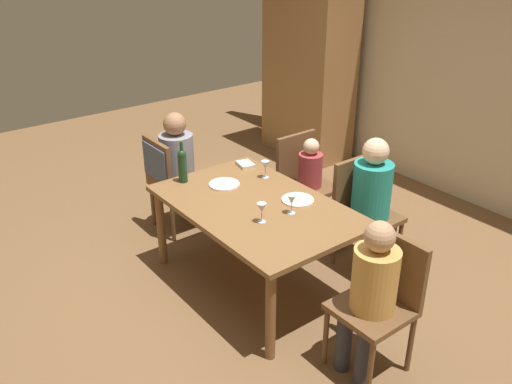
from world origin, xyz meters
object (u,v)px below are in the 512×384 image
object	(u,v)px
dinner_plate_guest_left	(298,200)
dining_table	(256,213)
person_child_small	(312,179)
wine_glass_centre	(265,166)
handbag	(334,236)
chair_left_end	(166,173)
person_man_bearded	(180,163)
wine_bottle_tall_green	(182,165)
chair_right_end	(382,295)
chair_far_right	(362,206)
armoire_cabinet	(309,66)
chair_far_left	(303,177)
dinner_plate_host	(224,184)
wine_glass_near_right	(262,209)
wine_glass_near_left	(292,200)
person_man_guest	(371,289)
person_woman_host	(374,197)

from	to	relation	value
dinner_plate_guest_left	dining_table	bearing A→B (deg)	-118.09
person_child_small	wine_glass_centre	xyz separation A→B (m)	(0.00, -0.54, 0.27)
handbag	chair_left_end	bearing A→B (deg)	-138.99
person_man_bearded	wine_bottle_tall_green	size ratio (longest dim) A/B	3.29
chair_right_end	chair_far_right	bearing A→B (deg)	-41.63
armoire_cabinet	dining_table	distance (m)	2.99
chair_left_end	handbag	xyz separation A→B (m)	(1.17, 1.02, -0.48)
chair_far_left	wine_bottle_tall_green	bearing A→B (deg)	-11.85
person_child_small	wine_bottle_tall_green	bearing A→B (deg)	-17.18
dinner_plate_host	wine_bottle_tall_green	bearing A→B (deg)	-138.74
armoire_cabinet	wine_glass_near_right	bearing A→B (deg)	-48.25
chair_far_left	dinner_plate_guest_left	distance (m)	0.87
chair_right_end	chair_far_left	world-z (taller)	same
wine_glass_near_left	person_man_bearded	bearing A→B (deg)	-176.56
chair_far_left	dining_table	bearing A→B (deg)	26.56
person_man_guest	person_child_small	bearing A→B (deg)	-31.25
dining_table	chair_left_end	distance (m)	1.18
chair_far_left	person_man_guest	bearing A→B (deg)	60.52
wine_glass_near_left	person_man_guest	bearing A→B (deg)	-8.73
dining_table	person_man_guest	size ratio (longest dim) A/B	1.47
person_child_small	wine_glass_near_right	bearing A→B (deg)	29.38
dining_table	chair_far_left	size ratio (longest dim) A/B	1.73
chair_far_left	wine_glass_near_left	distance (m)	1.10
wine_glass_near_left	handbag	xyz separation A→B (m)	(-0.28, 0.78, -0.72)
person_man_guest	handbag	distance (m)	1.59
person_man_bearded	person_man_guest	size ratio (longest dim) A/B	1.05
chair_right_end	wine_bottle_tall_green	xyz separation A→B (m)	(-1.86, -0.31, 0.34)
chair_far_right	wine_bottle_tall_green	world-z (taller)	wine_bottle_tall_green
person_child_small	wine_bottle_tall_green	size ratio (longest dim) A/B	2.70
person_man_bearded	person_man_guest	world-z (taller)	person_man_bearded
armoire_cabinet	wine_glass_centre	world-z (taller)	armoire_cabinet
armoire_cabinet	person_man_bearded	distance (m)	2.39
wine_bottle_tall_green	dinner_plate_guest_left	world-z (taller)	wine_bottle_tall_green
dining_table	wine_glass_centre	bearing A→B (deg)	133.26
armoire_cabinet	wine_glass_near_left	size ratio (longest dim) A/B	14.63
person_man_guest	wine_glass_centre	bearing A→B (deg)	-14.09
wine_glass_near_left	person_woman_host	bearing A→B (deg)	82.00
chair_right_end	person_woman_host	size ratio (longest dim) A/B	0.80
chair_right_end	chair_far_left	bearing A→B (deg)	-26.38
dining_table	person_man_guest	xyz separation A→B (m)	(1.18, -0.03, -0.01)
armoire_cabinet	dinner_plate_guest_left	bearing A→B (deg)	-43.98
chair_far_right	wine_glass_near_right	world-z (taller)	chair_far_right
wine_glass_near_right	dinner_plate_host	xyz separation A→B (m)	(-0.67, 0.14, -0.10)
chair_right_end	person_man_guest	distance (m)	0.15
chair_left_end	person_child_small	distance (m)	1.32
dinner_plate_guest_left	person_woman_host	bearing A→B (deg)	69.03
chair_left_end	wine_glass_near_left	size ratio (longest dim) A/B	6.17
person_man_guest	wine_glass_near_left	size ratio (longest dim) A/B	7.27
person_man_guest	chair_right_end	bearing A→B (deg)	-90.00
chair_left_end	wine_glass_near_left	bearing A→B (deg)	9.26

